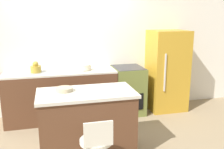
# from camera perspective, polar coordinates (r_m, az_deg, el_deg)

# --- Properties ---
(ground_plane) EXTENTS (14.00, 14.00, 0.00)m
(ground_plane) POSITION_cam_1_polar(r_m,az_deg,el_deg) (4.65, -7.19, -11.15)
(ground_plane) COLOR #998466
(wall_back) EXTENTS (8.00, 0.06, 2.60)m
(wall_back) POSITION_cam_1_polar(r_m,az_deg,el_deg) (4.96, -8.65, 6.06)
(wall_back) COLOR white
(wall_back) RESTS_ON ground_plane
(back_counter) EXTENTS (2.01, 0.64, 0.93)m
(back_counter) POSITION_cam_1_polar(r_m,az_deg,el_deg) (4.78, -11.48, -4.65)
(back_counter) COLOR brown
(back_counter) RESTS_ON ground_plane
(kitchen_island) EXTENTS (1.31, 0.69, 0.93)m
(kitchen_island) POSITION_cam_1_polar(r_m,az_deg,el_deg) (3.54, -5.72, -11.04)
(kitchen_island) COLOR brown
(kitchen_island) RESTS_ON ground_plane
(oven_range) EXTENTS (0.58, 0.66, 0.93)m
(oven_range) POSITION_cam_1_polar(r_m,az_deg,el_deg) (5.00, 3.67, -3.56)
(oven_range) COLOR olive
(oven_range) RESTS_ON ground_plane
(refrigerator) EXTENTS (0.73, 0.65, 1.63)m
(refrigerator) POSITION_cam_1_polar(r_m,az_deg,el_deg) (5.22, 12.44, 0.87)
(refrigerator) COLOR gold
(refrigerator) RESTS_ON ground_plane
(kettle) EXTENTS (0.18, 0.18, 0.20)m
(kettle) POSITION_cam_1_polar(r_m,az_deg,el_deg) (4.60, -17.03, 1.40)
(kettle) COLOR #B29333
(kettle) RESTS_ON back_counter
(mixing_bowl) EXTENTS (0.22, 0.22, 0.10)m
(mixing_bowl) POSITION_cam_1_polar(r_m,az_deg,el_deg) (4.64, -6.16, 1.69)
(mixing_bowl) COLOR beige
(mixing_bowl) RESTS_ON back_counter
(fruit_bowl) EXTENTS (0.23, 0.23, 0.05)m
(fruit_bowl) POSITION_cam_1_polar(r_m,az_deg,el_deg) (3.42, -10.85, -3.36)
(fruit_bowl) COLOR #C1B28E
(fruit_bowl) RESTS_ON kitchen_island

